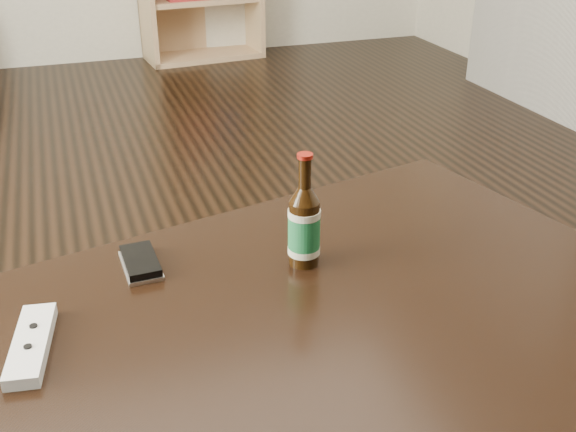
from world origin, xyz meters
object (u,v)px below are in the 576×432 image
object	(u,v)px
remote	(31,344)
phone	(141,263)
coffee_table	(267,369)
beer_bottle	(304,226)

from	to	relation	value
remote	phone	bearing A→B (deg)	53.78
coffee_table	phone	xyz separation A→B (m)	(-0.15, 0.26, 0.08)
coffee_table	remote	world-z (taller)	remote
beer_bottle	remote	xyz separation A→B (m)	(-0.47, -0.10, -0.06)
coffee_table	phone	world-z (taller)	phone
phone	beer_bottle	bearing A→B (deg)	-18.20
coffee_table	remote	distance (m)	0.36
beer_bottle	phone	world-z (taller)	beer_bottle
coffee_table	remote	size ratio (longest dim) A/B	8.15
coffee_table	phone	size ratio (longest dim) A/B	12.60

